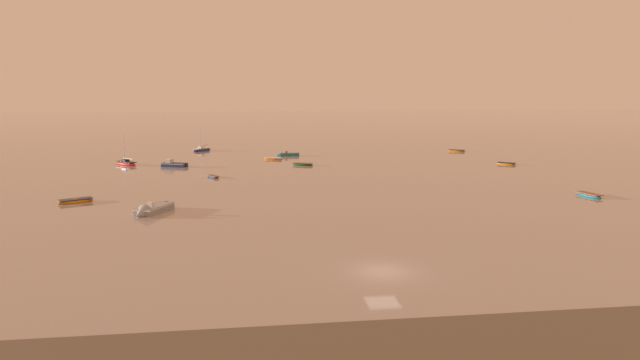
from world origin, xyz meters
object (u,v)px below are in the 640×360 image
Objects in this scene: rowboat_moored_2 at (457,151)px; sailboat_moored_0 at (126,163)px; motorboat_moored_0 at (171,165)px; rowboat_moored_3 at (213,177)px; sailboat_moored_1 at (202,150)px; motorboat_moored_1 at (286,155)px; rowboat_moored_4 at (273,159)px; motorboat_moored_2 at (150,211)px; rowboat_moored_6 at (506,164)px; rowboat_moored_1 at (76,201)px; rowboat_moored_5 at (589,195)px; rowboat_moored_0 at (303,164)px.

sailboat_moored_0 is at bearing -136.17° from rowboat_moored_2.
motorboat_moored_0 reaches higher than rowboat_moored_2.
motorboat_moored_0 is at bearing 178.13° from rowboat_moored_3.
rowboat_moored_3 is at bearing 41.78° from sailboat_moored_1.
rowboat_moored_4 is (-3.14, -6.66, -0.06)m from motorboat_moored_1.
sailboat_moored_0 reaches higher than rowboat_moored_3.
rowboat_moored_3 is at bearing -167.52° from motorboat_moored_2.
rowboat_moored_6 is at bearing -172.28° from rowboat_moored_4.
motorboat_moored_0 reaches higher than motorboat_moored_2.
rowboat_moored_3 is (15.77, 18.56, -0.05)m from rowboat_moored_1.
sailboat_moored_1 reaches higher than rowboat_moored_5.
sailboat_moored_1 reaches higher than rowboat_moored_2.
motorboat_moored_2 reaches higher than rowboat_moored_0.
motorboat_moored_1 is (22.75, 14.86, -0.08)m from motorboat_moored_0.
rowboat_moored_3 is (8.84, -15.01, -0.18)m from motorboat_moored_0.
rowboat_moored_1 reaches higher than rowboat_moored_3.
sailboat_moored_1 is (-56.02, 66.28, 0.11)m from rowboat_moored_5.
rowboat_moored_3 is (-13.91, -29.87, -0.10)m from motorboat_moored_1.
rowboat_moored_0 is 1.04× the size of rowboat_moored_2.
motorboat_moored_0 is 1.82× the size of rowboat_moored_3.
rowboat_moored_2 is at bearing 6.36° from rowboat_moored_1.
rowboat_moored_0 is 43.76m from rowboat_moored_2.
rowboat_moored_1 is 1.05× the size of rowboat_moored_5.
rowboat_moored_3 is (17.63, -18.56, -0.14)m from sailboat_moored_0.
motorboat_moored_0 is (8.80, -3.55, 0.04)m from sailboat_moored_0.
sailboat_moored_0 is 1.01× the size of motorboat_moored_2.
motorboat_moored_1 is 0.79× the size of motorboat_moored_2.
motorboat_moored_1 is 46.01m from rowboat_moored_6.
rowboat_moored_4 is (19.61, 8.20, -0.14)m from motorboat_moored_0.
rowboat_moored_3 is at bearing -116.34° from rowboat_moored_2.
rowboat_moored_4 is at bearing -158.50° from rowboat_moored_6.
rowboat_moored_0 is 0.67× the size of sailboat_moored_0.
rowboat_moored_2 is at bearing -128.69° from rowboat_moored_0.
rowboat_moored_2 is at bearing 159.02° from motorboat_moored_2.
sailboat_moored_0 reaches higher than rowboat_moored_6.
rowboat_moored_6 is at bearing 67.37° from rowboat_moored_3.
motorboat_moored_1 is at bearing 122.67° from rowboat_moored_3.
motorboat_moored_1 is (-2.09, 16.52, 0.06)m from rowboat_moored_0.
rowboat_moored_2 is 0.65× the size of motorboat_moored_2.
rowboat_moored_4 is 61.15m from rowboat_moored_5.
rowboat_moored_1 reaches higher than rowboat_moored_4.
motorboat_moored_0 is 41.44m from motorboat_moored_2.
sailboat_moored_1 is (-19.30, 13.25, 0.05)m from motorboat_moored_1.
rowboat_moored_4 is at bearing 63.75° from motorboat_moored_1.
rowboat_moored_2 is 84.95m from motorboat_moored_2.
motorboat_moored_2 is at bearing 34.68° from sailboat_moored_1.
motorboat_moored_2 reaches higher than motorboat_moored_1.
sailboat_moored_0 is at bearing -0.07° from motorboat_moored_0.
rowboat_moored_2 is at bearing -122.32° from sailboat_moored_0.
rowboat_moored_5 is at bearing 117.19° from motorboat_moored_2.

